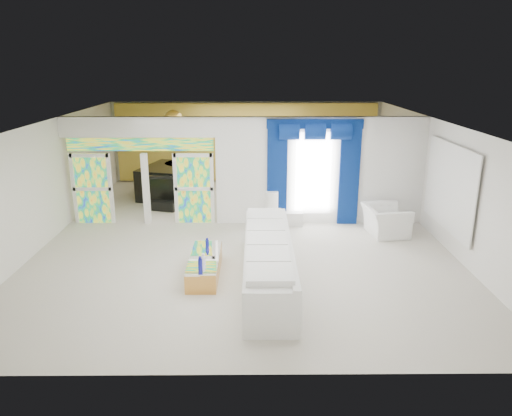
{
  "coord_description": "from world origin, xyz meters",
  "views": [
    {
      "loc": [
        0.21,
        -12.02,
        4.42
      ],
      "look_at": [
        0.3,
        -1.2,
        1.1
      ],
      "focal_mm": 33.58,
      "sensor_mm": 36.0,
      "label": 1
    }
  ],
  "objects_px": {
    "white_sofa": "(268,262)",
    "console_table": "(282,218)",
    "coffee_table": "(205,266)",
    "armchair": "(385,220)",
    "grand_piano": "(170,181)"
  },
  "relations": [
    {
      "from": "coffee_table",
      "to": "grand_piano",
      "type": "distance_m",
      "value": 6.57
    },
    {
      "from": "console_table",
      "to": "grand_piano",
      "type": "height_order",
      "value": "grand_piano"
    },
    {
      "from": "white_sofa",
      "to": "coffee_table",
      "type": "distance_m",
      "value": 1.4
    },
    {
      "from": "coffee_table",
      "to": "armchair",
      "type": "relative_size",
      "value": 1.58
    },
    {
      "from": "armchair",
      "to": "console_table",
      "type": "bearing_deg",
      "value": 66.8
    },
    {
      "from": "armchair",
      "to": "grand_piano",
      "type": "relative_size",
      "value": 0.57
    },
    {
      "from": "white_sofa",
      "to": "grand_piano",
      "type": "height_order",
      "value": "grand_piano"
    },
    {
      "from": "grand_piano",
      "to": "armchair",
      "type": "bearing_deg",
      "value": -15.81
    },
    {
      "from": "coffee_table",
      "to": "console_table",
      "type": "relative_size",
      "value": 1.61
    },
    {
      "from": "white_sofa",
      "to": "grand_piano",
      "type": "relative_size",
      "value": 2.15
    },
    {
      "from": "armchair",
      "to": "grand_piano",
      "type": "bearing_deg",
      "value": 52.33
    },
    {
      "from": "console_table",
      "to": "armchair",
      "type": "distance_m",
      "value": 2.81
    },
    {
      "from": "coffee_table",
      "to": "console_table",
      "type": "height_order",
      "value": "coffee_table"
    },
    {
      "from": "white_sofa",
      "to": "console_table",
      "type": "relative_size",
      "value": 3.87
    },
    {
      "from": "console_table",
      "to": "grand_piano",
      "type": "xyz_separation_m",
      "value": [
        -3.62,
        3.01,
        0.33
      ]
    }
  ]
}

